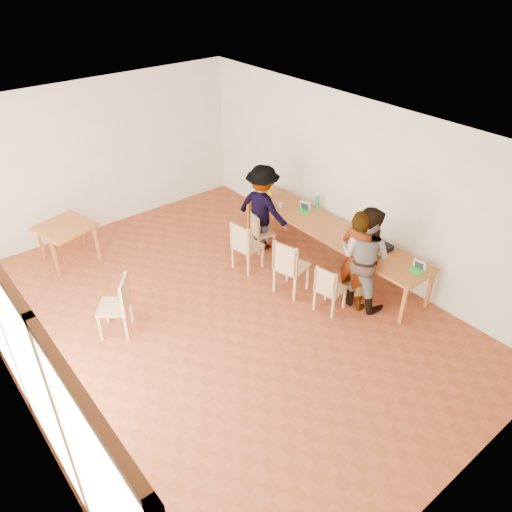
{
  "coord_description": "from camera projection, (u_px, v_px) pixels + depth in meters",
  "views": [
    {
      "loc": [
        -3.43,
        -5.2,
        5.24
      ],
      "look_at": [
        0.55,
        -0.27,
        1.1
      ],
      "focal_mm": 35.0,
      "sensor_mm": 36.0,
      "label": 1
    }
  ],
  "objects": [
    {
      "name": "side_table",
      "position": [
        65.0,
        230.0,
        9.09
      ],
      "size": [
        0.9,
        0.9,
        0.75
      ],
      "rotation": [
        0.0,
        0.0,
        0.26
      ],
      "color": "#A55F24",
      "rests_on": "ground"
    },
    {
      "name": "ceiling",
      "position": [
        209.0,
        137.0,
        6.4
      ],
      "size": [
        6.0,
        8.0,
        0.04
      ],
      "primitive_type": "cube",
      "color": "white",
      "rests_on": "wall_back"
    },
    {
      "name": "laptop_near",
      "position": [
        418.0,
        268.0,
        7.83
      ],
      "size": [
        0.21,
        0.24,
        0.18
      ],
      "rotation": [
        0.0,
        0.0,
        0.16
      ],
      "color": "green",
      "rests_on": "communal_table"
    },
    {
      "name": "communal_table",
      "position": [
        330.0,
        231.0,
        8.99
      ],
      "size": [
        0.8,
        4.0,
        0.75
      ],
      "color": "#A55F24",
      "rests_on": "ground"
    },
    {
      "name": "pink_phone",
      "position": [
        338.0,
        231.0,
        8.86
      ],
      "size": [
        0.05,
        0.1,
        0.01
      ],
      "primitive_type": "cube",
      "color": "#D13073",
      "rests_on": "communal_table"
    },
    {
      "name": "chair_far",
      "position": [
        244.0,
        242.0,
        8.88
      ],
      "size": [
        0.51,
        0.51,
        0.51
      ],
      "rotation": [
        0.0,
        0.0,
        0.17
      ],
      "color": "tan",
      "rests_on": "ground"
    },
    {
      "name": "laptop_mid",
      "position": [
        358.0,
        238.0,
        8.59
      ],
      "size": [
        0.28,
        0.3,
        0.21
      ],
      "rotation": [
        0.0,
        0.0,
        0.34
      ],
      "color": "green",
      "rests_on": "communal_table"
    },
    {
      "name": "green_bottle",
      "position": [
        317.0,
        203.0,
        9.5
      ],
      "size": [
        0.07,
        0.07,
        0.28
      ],
      "primitive_type": "cylinder",
      "color": "#1D7F3E",
      "rests_on": "communal_table"
    },
    {
      "name": "black_pouch",
      "position": [
        385.0,
        246.0,
        8.37
      ],
      "size": [
        0.16,
        0.26,
        0.09
      ],
      "primitive_type": "cube",
      "color": "black",
      "rests_on": "communal_table"
    },
    {
      "name": "yellow_mug",
      "position": [
        270.0,
        194.0,
        10.04
      ],
      "size": [
        0.14,
        0.14,
        0.09
      ],
      "primitive_type": "imported",
      "rotation": [
        0.0,
        0.0,
        0.21
      ],
      "color": "yellow",
      "rests_on": "communal_table"
    },
    {
      "name": "wall_front",
      "position": [
        462.0,
        411.0,
        4.63
      ],
      "size": [
        6.0,
        0.1,
        3.0
      ],
      "primitive_type": "cube",
      "color": "beige",
      "rests_on": "ground"
    },
    {
      "name": "condiment_cup",
      "position": [
        259.0,
        196.0,
        10.0
      ],
      "size": [
        0.08,
        0.08,
        0.06
      ],
      "primitive_type": "cylinder",
      "color": "white",
      "rests_on": "communal_table"
    },
    {
      "name": "laptop_far",
      "position": [
        304.0,
        209.0,
        9.5
      ],
      "size": [
        0.25,
        0.27,
        0.19
      ],
      "rotation": [
        0.0,
        0.0,
        0.37
      ],
      "color": "green",
      "rests_on": "communal_table"
    },
    {
      "name": "clear_glass",
      "position": [
        280.0,
        205.0,
        9.63
      ],
      "size": [
        0.07,
        0.07,
        0.09
      ],
      "primitive_type": "cylinder",
      "color": "silver",
      "rests_on": "communal_table"
    },
    {
      "name": "chair_near",
      "position": [
        328.0,
        285.0,
        7.89
      ],
      "size": [
        0.47,
        0.47,
        0.46
      ],
      "rotation": [
        0.0,
        0.0,
        0.2
      ],
      "color": "tan",
      "rests_on": "ground"
    },
    {
      "name": "wall_right",
      "position": [
        354.0,
        183.0,
        8.82
      ],
      "size": [
        0.1,
        8.0,
        3.0
      ],
      "primitive_type": "cube",
      "color": "beige",
      "rests_on": "ground"
    },
    {
      "name": "person_mid",
      "position": [
        365.0,
        257.0,
        7.92
      ],
      "size": [
        0.82,
        0.97,
        1.78
      ],
      "primitive_type": "imported",
      "rotation": [
        0.0,
        0.0,
        1.76
      ],
      "color": "gray",
      "rests_on": "ground"
    },
    {
      "name": "window_wall",
      "position": [
        2.0,
        322.0,
        5.68
      ],
      "size": [
        0.1,
        8.0,
        3.0
      ],
      "primitive_type": "cube",
      "color": "white",
      "rests_on": "ground"
    },
    {
      "name": "person_near",
      "position": [
        357.0,
        260.0,
        7.88
      ],
      "size": [
        0.46,
        0.66,
        1.76
      ],
      "primitive_type": "imported",
      "rotation": [
        0.0,
        0.0,
        1.63
      ],
      "color": "gray",
      "rests_on": "ground"
    },
    {
      "name": "chair_empty",
      "position": [
        259.0,
        229.0,
        9.49
      ],
      "size": [
        0.46,
        0.46,
        0.42
      ],
      "rotation": [
        0.0,
        0.0,
        -0.28
      ],
      "color": "tan",
      "rests_on": "ground"
    },
    {
      "name": "person_far",
      "position": [
        262.0,
        208.0,
        9.39
      ],
      "size": [
        0.88,
        1.22,
        1.71
      ],
      "primitive_type": "imported",
      "rotation": [
        0.0,
        0.0,
        1.81
      ],
      "color": "gray",
      "rests_on": "ground"
    },
    {
      "name": "ground",
      "position": [
        219.0,
        317.0,
        8.06
      ],
      "size": [
        8.0,
        8.0,
        0.0
      ],
      "primitive_type": "plane",
      "color": "brown",
      "rests_on": "ground"
    },
    {
      "name": "chair_spare",
      "position": [
        119.0,
        300.0,
        7.47
      ],
      "size": [
        0.64,
        0.64,
        0.52
      ],
      "rotation": [
        0.0,
        0.0,
        2.47
      ],
      "color": "tan",
      "rests_on": "ground"
    },
    {
      "name": "chair_mid",
      "position": [
        289.0,
        263.0,
        8.25
      ],
      "size": [
        0.59,
        0.59,
        0.55
      ],
      "rotation": [
        0.0,
        0.0,
        0.26
      ],
      "color": "tan",
      "rests_on": "ground"
    },
    {
      "name": "wall_back",
      "position": [
        98.0,
        157.0,
        9.84
      ],
      "size": [
        6.0,
        0.1,
        3.0
      ],
      "primitive_type": "cube",
      "color": "beige",
      "rests_on": "ground"
    }
  ]
}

